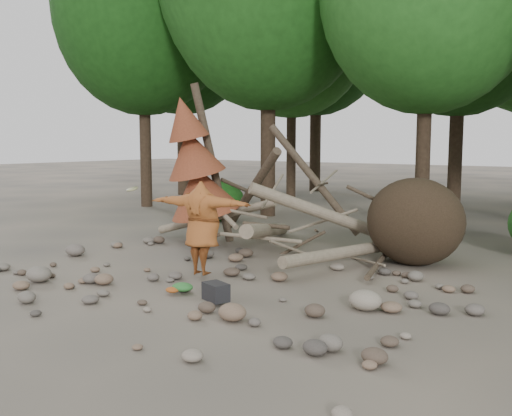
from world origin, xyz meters
The scene contains 13 objects.
ground centered at (0.00, 0.00, 0.00)m, with size 120.00×120.00×0.00m, color #514C44.
deadfall_pile centered at (2.02, 4.24, 0.95)m, with size 8.55×5.24×3.30m.
dead_conifer centered at (-3.12, 3.37, 2.11)m, with size 2.06×2.16×4.35m.
bush_left centered at (-5.50, 7.20, 0.72)m, with size 1.80×1.80×1.44m, color #184913.
bush_mid centered at (0.80, 7.80, 0.56)m, with size 1.40×1.40×1.12m, color #205D1A.
frisbee_thrower centered at (-0.48, 0.57, 1.03)m, with size 2.75×1.22×1.91m.
backpack centered at (0.96, -0.73, 0.15)m, with size 0.46×0.31×0.31m, color black.
cloth_green centered at (0.05, -0.59, 0.08)m, with size 0.41×0.35×0.16m, color #2C6E2E.
cloth_orange centered at (-0.04, -0.77, 0.05)m, with size 0.27×0.22×0.10m, color #9D4B1B.
boulder_front_left centered at (-2.89, -1.60, 0.16)m, with size 0.53×0.47×0.32m, color slate.
boulder_front_right centered at (1.77, -1.30, 0.14)m, with size 0.46×0.41×0.28m, color #7B624D.
boulder_mid_right centered at (3.20, 0.44, 0.17)m, with size 0.56×0.50×0.34m, color gray.
boulder_mid_left centered at (-4.49, 0.46, 0.15)m, with size 0.49×0.44×0.30m, color #6A6159.
Camera 1 is at (7.10, -8.08, 2.78)m, focal length 40.00 mm.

